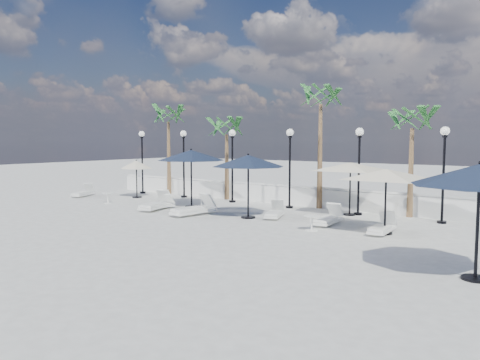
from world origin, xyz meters
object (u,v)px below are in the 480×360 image
Objects in this scene: lounger_5 at (275,213)px; lounger_1 at (159,205)px; lounger_6 at (382,227)px; parasol_cream_sq_b at (386,169)px; lounger_0 at (83,193)px; lounger_4 at (328,219)px; lounger_3 at (193,209)px; parasol_cream_small at (136,165)px; parasol_navy_left at (191,156)px; lounger_2 at (156,204)px; parasol_cream_sq_a at (351,163)px; parasol_navy_right at (480,176)px; parasol_navy_mid at (248,161)px.

lounger_1 is at bearing 171.08° from lounger_5.
lounger_1 is 0.93× the size of lounger_6.
lounger_5 reaches higher than lounger_1.
lounger_6 is 2.07m from parasol_cream_sq_b.
parasol_cream_sq_b is (17.91, -0.20, 2.07)m from lounger_0.
lounger_4 is 0.38× the size of parasol_cream_sq_b.
lounger_0 is 15.50m from lounger_4.
lounger_0 is 7.24m from lounger_1.
lounger_3 is 3.60m from lounger_5.
lounger_4 is 12.75m from parasol_cream_small.
lounger_0 is at bearing -176.05° from parasol_navy_left.
parasol_navy_left is at bearing 157.06° from lounger_5.
lounger_1 is 2.85m from parasol_navy_left.
lounger_0 is 18.03m from parasol_cream_sq_b.
parasol_cream_sq_b is (2.41, -0.47, 2.05)m from lounger_4.
lounger_5 is 0.37× the size of parasol_cream_sq_b.
lounger_2 is 1.00× the size of lounger_3.
lounger_1 is 9.13m from parasol_cream_sq_a.
lounger_5 is at bearing -2.49° from lounger_2.
parasol_navy_left is 1.03× the size of parasol_navy_right.
lounger_6 is at bearing -50.39° from parasol_cream_sq_a.
lounger_0 is 8.37m from parasol_navy_left.
parasol_cream_small is (-12.33, -1.40, -0.45)m from parasol_cream_sq_a.
lounger_3 reaches higher than lounger_1.
lounger_6 is (10.61, 0.67, 0.02)m from lounger_1.
parasol_cream_small is (-10.04, 1.14, 1.64)m from lounger_5.
parasol_cream_sq_a is at bearing 9.80° from lounger_2.
parasol_navy_right is at bearing -48.31° from parasol_cream_sq_b.
lounger_3 is 7.47m from parasol_cream_small.
lounger_6 is (17.81, -0.18, 0.00)m from lounger_0.
lounger_1 is 5.38m from parasol_navy_mid.
parasol_cream_sq_a is 1.03× the size of parasol_cream_sq_b.
parasol_navy_left is at bearing 173.71° from lounger_4.
lounger_2 is at bearing -74.44° from lounger_1.
lounger_4 is at bearing -23.29° from lounger_5.
lounger_4 is 1.05× the size of lounger_6.
parasol_cream_small is (-12.58, 1.25, 1.63)m from lounger_4.
lounger_0 is at bearing 154.84° from lounger_2.
lounger_6 is 0.36× the size of parasol_cream_sq_a.
lounger_3 is (9.71, -1.16, 0.05)m from lounger_0.
lounger_4 is at bearing 143.06° from parasol_navy_right.
lounger_5 is at bearing 173.48° from lounger_4.
parasol_navy_left reaches higher than lounger_0.
parasol_cream_sq_a is at bearing -12.34° from lounger_0.
lounger_5 is at bearing -2.03° from parasol_navy_left.
lounger_5 is at bearing 38.73° from parasol_navy_mid.
lounger_4 is 1.04× the size of lounger_5.
lounger_0 is at bearing 160.77° from lounger_5.
lounger_1 is at bearing -120.61° from parasol_navy_left.
lounger_6 is at bearing 1.55° from parasol_navy_mid.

